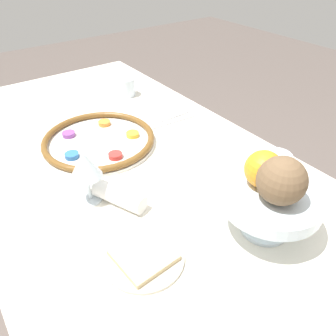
# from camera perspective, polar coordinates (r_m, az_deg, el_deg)

# --- Properties ---
(ground_plane) EXTENTS (8.00, 8.00, 0.00)m
(ground_plane) POSITION_cam_1_polar(r_m,az_deg,el_deg) (1.54, -5.23, -21.91)
(ground_plane) COLOR #564C47
(dining_table) EXTENTS (1.58, 0.84, 0.75)m
(dining_table) POSITION_cam_1_polar(r_m,az_deg,el_deg) (1.24, -6.20, -12.76)
(dining_table) COLOR silver
(dining_table) RESTS_ON ground_plane
(seder_plate) EXTENTS (0.35, 0.35, 0.03)m
(seder_plate) POSITION_cam_1_polar(r_m,az_deg,el_deg) (1.06, -11.95, 4.75)
(seder_plate) COLOR silver
(seder_plate) RESTS_ON dining_table
(wine_glass) EXTENTS (0.08, 0.08, 0.14)m
(wine_glass) POSITION_cam_1_polar(r_m,az_deg,el_deg) (0.80, -14.28, 0.34)
(wine_glass) COLOR silver
(wine_glass) RESTS_ON dining_table
(fruit_stand) EXTENTS (0.22, 0.22, 0.11)m
(fruit_stand) POSITION_cam_1_polar(r_m,az_deg,el_deg) (0.74, 17.38, -5.47)
(fruit_stand) COLOR silver
(fruit_stand) RESTS_ON dining_table
(orange_fruit) EXTENTS (0.08, 0.08, 0.08)m
(orange_fruit) POSITION_cam_1_polar(r_m,az_deg,el_deg) (0.71, 16.31, -0.19)
(orange_fruit) COLOR orange
(orange_fruit) RESTS_ON fruit_stand
(coconut) EXTENTS (0.10, 0.10, 0.10)m
(coconut) POSITION_cam_1_polar(r_m,az_deg,el_deg) (0.68, 19.18, -2.10)
(coconut) COLOR brown
(coconut) RESTS_ON fruit_stand
(bread_plate) EXTENTS (0.17, 0.17, 0.02)m
(bread_plate) POSITION_cam_1_polar(r_m,az_deg,el_deg) (0.70, -4.25, -15.15)
(bread_plate) COLOR beige
(bread_plate) RESTS_ON dining_table
(napkin_roll) EXTENTS (0.15, 0.10, 0.05)m
(napkin_roll) POSITION_cam_1_polar(r_m,az_deg,el_deg) (0.82, -8.51, -4.88)
(napkin_roll) COLOR white
(napkin_roll) RESTS_ON dining_table
(cup_near) EXTENTS (0.08, 0.08, 0.07)m
(cup_near) POSITION_cam_1_polar(r_m,az_deg,el_deg) (0.94, 18.27, 0.40)
(cup_near) COLOR silver
(cup_near) RESTS_ON dining_table
(cup_mid) EXTENTS (0.08, 0.08, 0.07)m
(cup_mid) POSITION_cam_1_polar(r_m,az_deg,el_deg) (1.38, -7.35, 13.83)
(cup_mid) COLOR silver
(cup_mid) RESTS_ON dining_table
(fork_left) EXTENTS (0.02, 0.18, 0.01)m
(fork_left) POSITION_cam_1_polar(r_m,az_deg,el_deg) (1.19, -0.03, 8.69)
(fork_left) COLOR silver
(fork_left) RESTS_ON dining_table
(fork_right) EXTENTS (0.03, 0.18, 0.01)m
(fork_right) POSITION_cam_1_polar(r_m,az_deg,el_deg) (1.17, 0.83, 8.13)
(fork_right) COLOR silver
(fork_right) RESTS_ON dining_table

